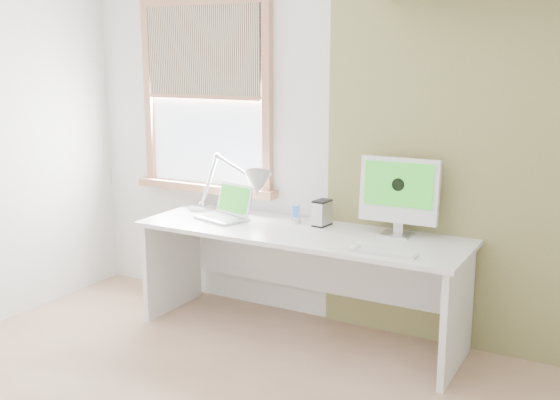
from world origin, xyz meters
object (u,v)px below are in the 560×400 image
Objects in this scene: external_drive at (322,213)px; imac at (399,192)px; laptop at (227,210)px; desk at (304,257)px; desk_lamp at (246,186)px.

imac is (0.52, 0.03, 0.19)m from external_drive.
laptop is 0.80× the size of imac.
laptop is 2.31× the size of external_drive.
imac is at bearing 7.78° from laptop.
external_drive is at bearing 59.33° from desk.
external_drive reaches higher than desk.
imac is at bearing 14.15° from desk.
external_drive is 0.35× the size of imac.
desk is 2.90× the size of desk_lamp.
imac is (1.19, 0.16, 0.22)m from laptop.
desk is 4.35× the size of imac.
external_drive is at bearing 5.40° from desk_lamp.
desk_lamp reaches higher than desk.
desk_lamp reaches higher than laptop.
desk_lamp is 0.22m from laptop.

